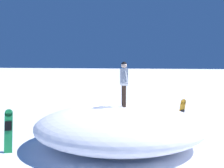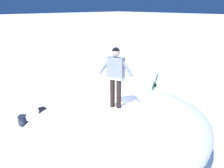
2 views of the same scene
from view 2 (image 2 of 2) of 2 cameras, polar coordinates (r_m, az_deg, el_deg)
name	(u,v)px [view 2 (image 2 of 2)]	position (r m, az deg, el deg)	size (l,w,h in m)	color
ground	(117,148)	(8.61, 1.07, -14.02)	(240.00, 240.00, 0.00)	white
snow_mound	(118,129)	(8.07, 1.44, -9.92)	(5.52, 6.75, 1.56)	white
snowboarder_standing	(116,72)	(7.27, 0.83, 2.71)	(1.01, 0.48, 1.78)	black
snowboard_secondary_upright	(154,89)	(11.77, 9.27, -1.04)	(0.45, 0.41, 1.57)	#1E8C47
backpack_near	(22,120)	(10.50, -19.39, -7.66)	(0.52, 0.50, 0.42)	#1E2333
backpack_far	(43,113)	(10.97, -15.20, -6.17)	(0.60, 0.34, 0.42)	black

